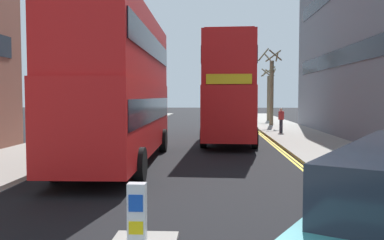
# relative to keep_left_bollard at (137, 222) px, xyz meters

# --- Properties ---
(sidewalk_right) EXTENTS (4.00, 80.00, 0.14)m
(sidewalk_right) POSITION_rel_keep_left_bollard_xyz_m (6.50, 11.61, -0.54)
(sidewalk_right) COLOR gray
(sidewalk_right) RESTS_ON ground
(sidewalk_left) EXTENTS (4.00, 80.00, 0.14)m
(sidewalk_left) POSITION_rel_keep_left_bollard_xyz_m (-6.50, 11.61, -0.54)
(sidewalk_left) COLOR gray
(sidewalk_left) RESTS_ON ground
(kerb_line_outer) EXTENTS (0.10, 56.00, 0.01)m
(kerb_line_outer) POSITION_rel_keep_left_bollard_xyz_m (4.40, 9.61, -0.60)
(kerb_line_outer) COLOR yellow
(kerb_line_outer) RESTS_ON ground
(kerb_line_inner) EXTENTS (0.10, 56.00, 0.01)m
(kerb_line_inner) POSITION_rel_keep_left_bollard_xyz_m (4.24, 9.61, -0.60)
(kerb_line_inner) COLOR yellow
(kerb_line_inner) RESTS_ON ground
(keep_left_bollard) EXTENTS (0.36, 0.28, 1.11)m
(keep_left_bollard) POSITION_rel_keep_left_bollard_xyz_m (0.00, 0.00, 0.00)
(keep_left_bollard) COLOR silver
(keep_left_bollard) RESTS_ON traffic_island
(double_decker_bus_away) EXTENTS (2.95, 10.85, 5.64)m
(double_decker_bus_away) POSITION_rel_keep_left_bollard_xyz_m (-2.31, 9.12, 2.42)
(double_decker_bus_away) COLOR red
(double_decker_bus_away) RESTS_ON ground
(double_decker_bus_oncoming) EXTENTS (3.16, 10.91, 5.64)m
(double_decker_bus_oncoming) POSITION_rel_keep_left_bollard_xyz_m (2.09, 17.30, 2.42)
(double_decker_bus_oncoming) COLOR red
(double_decker_bus_oncoming) RESTS_ON ground
(pedestrian_far) EXTENTS (0.34, 0.22, 1.62)m
(pedestrian_far) POSITION_rel_keep_left_bollard_xyz_m (5.63, 21.29, 0.38)
(pedestrian_far) COLOR #2D2D38
(pedestrian_far) RESTS_ON sidewalk_right
(street_tree_near) EXTENTS (2.03, 1.99, 6.49)m
(street_tree_near) POSITION_rel_keep_left_bollard_xyz_m (5.96, 28.46, 2.63)
(street_tree_near) COLOR #6B6047
(street_tree_near) RESTS_ON sidewalk_right
(street_tree_far) EXTENTS (1.48, 1.51, 5.40)m
(street_tree_far) POSITION_rel_keep_left_bollard_xyz_m (6.57, 34.73, 2.11)
(street_tree_far) COLOR #6B6047
(street_tree_far) RESTS_ON sidewalk_right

